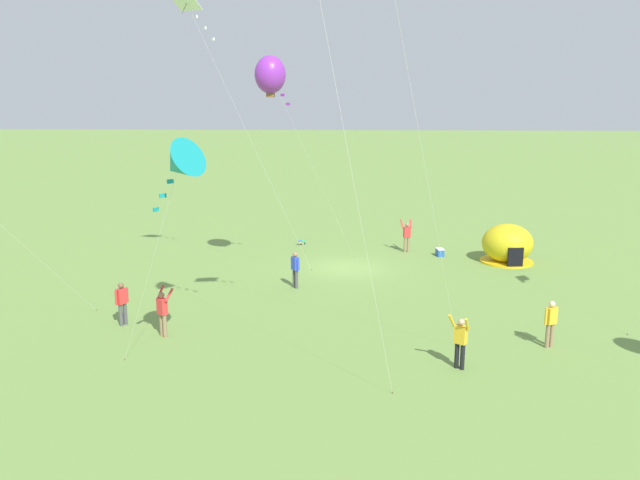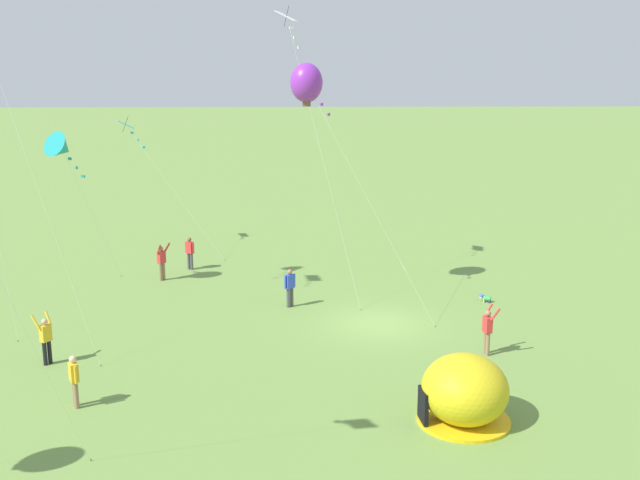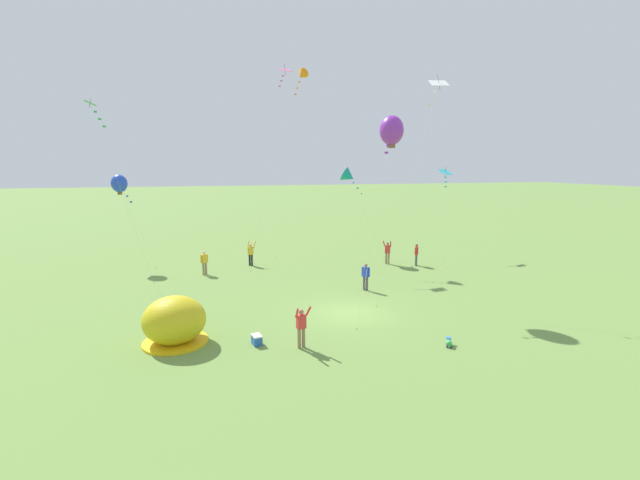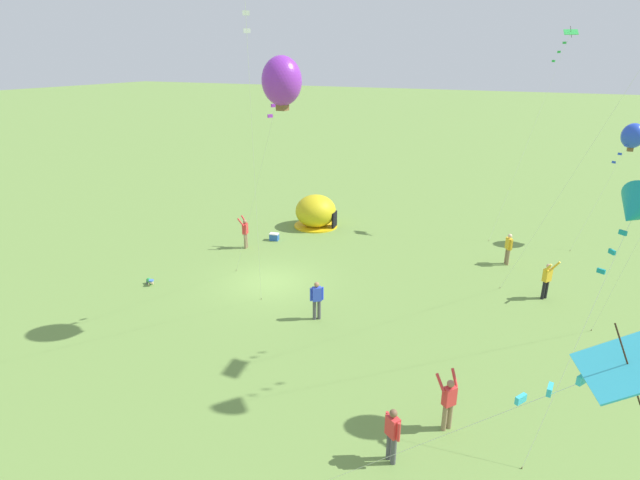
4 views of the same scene
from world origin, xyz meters
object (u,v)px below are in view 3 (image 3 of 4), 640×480
object	(u,v)px
cooler_box	(257,340)
kite_cyan	(445,174)
person_watching_sky	(388,252)
kite_blue	(119,184)
kite_orange	(302,75)
kite_purple	(392,130)
popup_tent	(174,321)
kite_teal	(349,176)
person_flying_kite	(251,253)
person_arms_raised	(301,326)
person_center_field	(366,275)
kite_white	(437,88)
kite_pink	(284,75)
person_strolling	(204,262)
person_near_tent	(416,253)
kite_green	(94,111)
toddler_crawling	(449,342)

from	to	relation	value
cooler_box	kite_cyan	xyz separation A→B (m)	(18.35, 15.54, 6.72)
person_watching_sky	kite_blue	distance (m)	21.49
kite_orange	kite_purple	bearing A→B (deg)	-81.49
popup_tent	kite_teal	size ratio (longest dim) A/B	0.37
cooler_box	person_flying_kite	distance (m)	15.21
person_arms_raised	kite_purple	distance (m)	12.88
person_center_field	kite_white	size ratio (longest dim) A/B	0.13
kite_cyan	kite_white	world-z (taller)	kite_white
person_flying_kite	kite_pink	size ratio (longest dim) A/B	0.12
person_strolling	kite_blue	bearing A→B (deg)	139.07
popup_tent	person_near_tent	size ratio (longest dim) A/B	1.63
kite_orange	kite_cyan	bearing A→B (deg)	-19.36
cooler_box	kite_white	distance (m)	18.16
popup_tent	person_center_field	bearing A→B (deg)	25.84
kite_teal	person_near_tent	bearing A→B (deg)	-51.66
kite_white	kite_teal	bearing A→B (deg)	101.15
kite_pink	kite_purple	bearing A→B (deg)	-73.32
person_near_tent	cooler_box	bearing A→B (deg)	-139.69
person_flying_kite	kite_green	xyz separation A→B (m)	(-10.03, -0.88, 10.21)
person_arms_raised	kite_blue	bearing A→B (deg)	117.40
person_strolling	person_near_tent	distance (m)	15.99
person_strolling	kite_purple	size ratio (longest dim) A/B	0.16
kite_cyan	person_near_tent	bearing A→B (deg)	-139.91
person_arms_raised	person_near_tent	bearing A→B (deg)	46.30
person_arms_raised	kite_orange	distance (m)	25.46
person_flying_kite	kite_green	size ratio (longest dim) A/B	0.16
popup_tent	person_flying_kite	world-z (taller)	popup_tent
cooler_box	kite_teal	distance (m)	20.49
kite_blue	person_watching_sky	bearing A→B (deg)	-15.44
popup_tent	person_strolling	bearing A→B (deg)	83.67
person_center_field	kite_blue	world-z (taller)	kite_blue
popup_tent	person_watching_sky	world-z (taller)	popup_tent
person_strolling	kite_green	xyz separation A→B (m)	(-6.54, 1.13, 10.24)
person_center_field	toddler_crawling	bearing A→B (deg)	-87.23
person_watching_sky	cooler_box	bearing A→B (deg)	-132.80
toddler_crawling	person_strolling	distance (m)	18.48
cooler_box	kite_pink	distance (m)	24.20
toddler_crawling	person_arms_raised	size ratio (longest dim) A/B	0.29
toddler_crawling	kite_purple	size ratio (longest dim) A/B	0.05
toddler_crawling	kite_cyan	world-z (taller)	kite_cyan
kite_pink	kite_white	bearing A→B (deg)	-59.55
kite_orange	popup_tent	bearing A→B (deg)	-118.44
kite_pink	person_strolling	bearing A→B (deg)	-142.12
kite_purple	person_flying_kite	bearing A→B (deg)	127.71
kite_green	kite_teal	xyz separation A→B (m)	(18.56, 2.42, -4.40)
person_near_tent	kite_green	world-z (taller)	kite_green
popup_tent	kite_purple	distance (m)	15.59
kite_teal	kite_white	bearing A→B (deg)	-78.85
kite_teal	person_flying_kite	bearing A→B (deg)	-169.70
kite_teal	kite_purple	size ratio (longest dim) A/B	0.72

